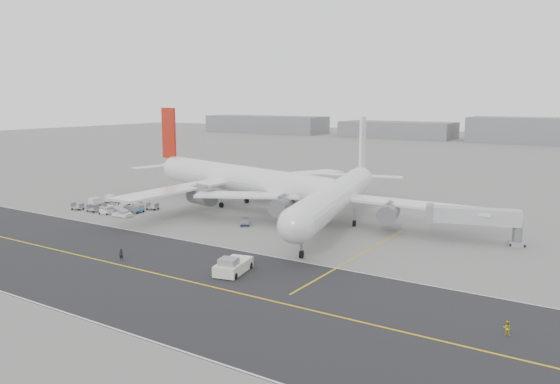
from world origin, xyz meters
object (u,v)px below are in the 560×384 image
Objects in this scene: jet_bridge at (475,218)px; ground_crew_a at (121,255)px; airliner_a at (235,178)px; pushback_tug at (233,266)px; airliner_b at (337,196)px; ground_crew_b at (507,328)px.

ground_crew_a is at bearing -151.99° from jet_bridge.
airliner_a is 6.88× the size of pushback_tug.
pushback_tug reaches higher than ground_crew_a.
airliner_b is at bearing 42.20° from ground_crew_a.
airliner_a reaches higher than airliner_b.
airliner_b is 34.50m from pushback_tug.
airliner_b reaches higher than ground_crew_a.
ground_crew_b is at bearing -20.45° from ground_crew_a.
airliner_b reaches higher than pushback_tug.
airliner_a is at bearing 160.52° from jet_bridge.
jet_bridge reaches higher than pushback_tug.
airliner_b reaches higher than jet_bridge.
airliner_b is 51.43m from ground_crew_b.
pushback_tug is at bearing -10.90° from ground_crew_a.
pushback_tug is 5.85× the size of ground_crew_b.
pushback_tug is 36.30m from ground_crew_b.
jet_bridge is 58.09m from ground_crew_a.
jet_bridge is 10.56× the size of ground_crew_b.
jet_bridge is at bearing -81.68° from ground_crew_b.
ground_crew_a is (-16.92, -38.34, -4.89)m from airliner_b.
ground_crew_a is 1.17× the size of ground_crew_b.
ground_crew_a is at bearing -151.07° from airliner_a.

